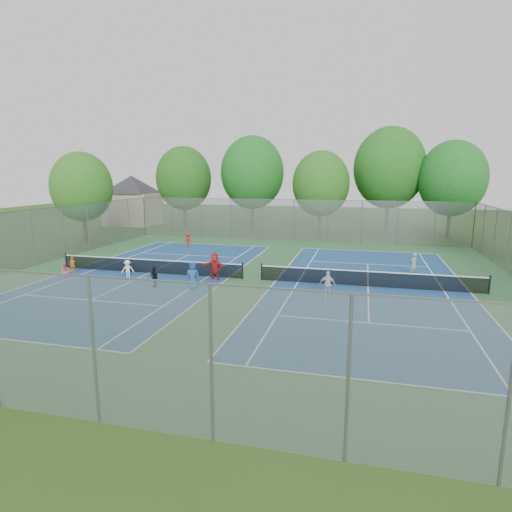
{
  "coord_description": "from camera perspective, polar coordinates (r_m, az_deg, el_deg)",
  "views": [
    {
      "loc": [
        6.57,
        -24.97,
        6.51
      ],
      "look_at": [
        0.0,
        1.0,
        1.3
      ],
      "focal_mm": 30.0,
      "sensor_mm": 36.0,
      "label": 1
    }
  ],
  "objects": [
    {
      "name": "student_d",
      "position": [
        25.45,
        -13.41,
        -2.75
      ],
      "size": [
        0.74,
        0.6,
        1.18
      ],
      "primitive_type": "imported",
      "rotation": [
        0.0,
        0.0,
        -0.54
      ],
      "color": "black",
      "rests_on": "ground"
    },
    {
      "name": "student_c",
      "position": [
        27.86,
        -16.74,
        -1.73
      ],
      "size": [
        0.88,
        0.74,
        1.18
      ],
      "primitive_type": "imported",
      "rotation": [
        0.0,
        0.0,
        0.48
      ],
      "color": "white",
      "rests_on": "ground"
    },
    {
      "name": "tennis_ball_3",
      "position": [
        27.25,
        -21.51,
        -3.52
      ],
      "size": [
        0.07,
        0.07,
        0.07
      ],
      "primitive_type": "sphere",
      "color": "gold",
      "rests_on": "ground"
    },
    {
      "name": "tree_nl",
      "position": [
        49.59,
        -0.5,
        11.04
      ],
      "size": [
        7.2,
        7.2,
        10.69
      ],
      "color": "#443326",
      "rests_on": "ground"
    },
    {
      "name": "fence_south",
      "position": [
        11.99,
        -20.79,
        -11.82
      ],
      "size": [
        32.0,
        0.1,
        4.0
      ],
      "primitive_type": "cube",
      "color": "gray",
      "rests_on": "ground"
    },
    {
      "name": "student_a",
      "position": [
        31.06,
        -23.27,
        -1.03
      ],
      "size": [
        0.42,
        0.32,
        1.03
      ],
      "primitive_type": "imported",
      "rotation": [
        0.0,
        0.0,
        0.2
      ],
      "color": "#CB5213",
      "rests_on": "ground"
    },
    {
      "name": "tennis_ball_9",
      "position": [
        24.12,
        -19.5,
        -5.22
      ],
      "size": [
        0.07,
        0.07,
        0.07
      ],
      "primitive_type": "sphere",
      "color": "#C1EC37",
      "rests_on": "ground"
    },
    {
      "name": "tennis_ball_2",
      "position": [
        23.67,
        -18.19,
        -5.43
      ],
      "size": [
        0.07,
        0.07,
        0.07
      ],
      "primitive_type": "sphere",
      "color": "gold",
      "rests_on": "ground"
    },
    {
      "name": "court_pad",
      "position": [
        26.62,
        -0.53,
        -3.13
      ],
      "size": [
        32.0,
        32.0,
        0.01
      ],
      "primitive_type": "cube",
      "color": "#2F6538",
      "rests_on": "ground"
    },
    {
      "name": "ball_hopper",
      "position": [
        25.89,
        -8.0,
        -3.07
      ],
      "size": [
        0.32,
        0.32,
        0.53
      ],
      "primitive_type": "cube",
      "rotation": [
        0.0,
        0.0,
        0.23
      ],
      "color": "#227D26",
      "rests_on": "ground"
    },
    {
      "name": "instructor",
      "position": [
        29.17,
        20.25,
        -1.05
      ],
      "size": [
        0.66,
        0.65,
        1.53
      ],
      "primitive_type": "imported",
      "rotation": [
        0.0,
        0.0,
        3.89
      ],
      "color": "gray",
      "rests_on": "ground"
    },
    {
      "name": "ball_crate",
      "position": [
        28.56,
        -17.02,
        -2.35
      ],
      "size": [
        0.43,
        0.43,
        0.3
      ],
      "primitive_type": "cube",
      "rotation": [
        0.0,
        0.0,
        -0.26
      ],
      "color": "#1641A9",
      "rests_on": "ground"
    },
    {
      "name": "teen_court_b",
      "position": [
        22.94,
        9.5,
        -3.75
      ],
      "size": [
        0.88,
        0.42,
        1.45
      ],
      "primitive_type": "imported",
      "rotation": [
        0.0,
        0.0,
        -0.09
      ],
      "color": "silver",
      "rests_on": "ground"
    },
    {
      "name": "tree_nw",
      "position": [
        51.28,
        -9.61,
        10.16
      ],
      "size": [
        6.4,
        6.4,
        9.58
      ],
      "color": "#443326",
      "rests_on": "ground"
    },
    {
      "name": "fence_north",
      "position": [
        41.74,
        5.07,
        4.76
      ],
      "size": [
        32.0,
        0.1,
        4.0
      ],
      "primitive_type": "cube",
      "color": "gray",
      "rests_on": "ground"
    },
    {
      "name": "tree_side_w",
      "position": [
        43.34,
        -22.23,
        8.52
      ],
      "size": [
        5.6,
        5.6,
        8.47
      ],
      "color": "#443326",
      "rests_on": "ground"
    },
    {
      "name": "tennis_ball_0",
      "position": [
        27.77,
        -14.49,
        -2.84
      ],
      "size": [
        0.07,
        0.07,
        0.07
      ],
      "primitive_type": "sphere",
      "color": "#B3DB33",
      "rests_on": "ground"
    },
    {
      "name": "student_f",
      "position": [
        26.52,
        -5.54,
        -1.39
      ],
      "size": [
        1.62,
        0.79,
        1.68
      ],
      "primitive_type": "imported",
      "rotation": [
        0.0,
        0.0,
        -0.2
      ],
      "color": "red",
      "rests_on": "ground"
    },
    {
      "name": "tennis_ball_4",
      "position": [
        27.12,
        -20.6,
        -3.53
      ],
      "size": [
        0.07,
        0.07,
        0.07
      ],
      "primitive_type": "sphere",
      "color": "yellow",
      "rests_on": "ground"
    },
    {
      "name": "tennis_ball_7",
      "position": [
        22.82,
        -10.03,
        -5.65
      ],
      "size": [
        0.07,
        0.07,
        0.07
      ],
      "primitive_type": "sphere",
      "color": "#C8EC36",
      "rests_on": "ground"
    },
    {
      "name": "tree_nc",
      "position": [
        46.21,
        8.63,
        9.5
      ],
      "size": [
        6.0,
        6.0,
        8.85
      ],
      "color": "#443326",
      "rests_on": "ground"
    },
    {
      "name": "net_left",
      "position": [
        29.05,
        -14.01,
        -1.36
      ],
      "size": [
        12.87,
        0.1,
        0.91
      ],
      "primitive_type": "cube",
      "color": "black",
      "rests_on": "ground"
    },
    {
      "name": "tree_ne",
      "position": [
        47.72,
        24.72,
        9.37
      ],
      "size": [
        6.6,
        6.6,
        9.77
      ],
      "color": "#443326",
      "rests_on": "ground"
    },
    {
      "name": "court_left",
      "position": [
        29.15,
        -13.97,
        -2.2
      ],
      "size": [
        10.97,
        23.77,
        0.01
      ],
      "primitive_type": "cube",
      "color": "navy",
      "rests_on": "court_pad"
    },
    {
      "name": "house",
      "position": [
        56.74,
        -16.23,
        8.25
      ],
      "size": [
        11.03,
        11.03,
        7.3
      ],
      "color": "#B7A88C",
      "rests_on": "ground"
    },
    {
      "name": "tennis_ball_1",
      "position": [
        25.43,
        -21.26,
        -4.51
      ],
      "size": [
        0.07,
        0.07,
        0.07
      ],
      "primitive_type": "sphere",
      "color": "gold",
      "rests_on": "ground"
    },
    {
      "name": "tennis_ball_6",
      "position": [
        27.28,
        -17.32,
        -3.24
      ],
      "size": [
        0.07,
        0.07,
        0.07
      ],
      "primitive_type": "sphere",
      "color": "#C7D030",
      "rests_on": "ground"
    },
    {
      "name": "child_far_baseline",
      "position": [
        38.79,
        -9.04,
        2.12
      ],
      "size": [
        0.89,
        0.68,
        1.22
      ],
      "primitive_type": "imported",
      "rotation": [
        0.0,
        0.0,
        2.82
      ],
      "color": "#B41A19",
      "rests_on": "ground"
    },
    {
      "name": "student_b",
      "position": [
        28.77,
        -24.1,
        -1.93
      ],
      "size": [
        0.58,
        0.48,
        1.09
      ],
      "primitive_type": "imported",
      "rotation": [
        0.0,
        0.0,
        -0.13
      ],
      "color": "#E65987",
      "rests_on": "ground"
    },
    {
      "name": "tennis_ball_5",
      "position": [
        27.97,
        -15.52,
        -2.79
      ],
      "size": [
        0.07,
        0.07,
        0.07
      ],
      "primitive_type": "sphere",
      "color": "#B5C62E",
      "rests_on": "ground"
    },
    {
      "name": "ground",
      "position": [
        26.63,
        -0.53,
        -3.15
      ],
      "size": [
        120.0,
        120.0,
        0.0
      ],
      "primitive_type": "plane",
      "color": "#2A4D18",
      "rests_on": "ground"
    },
    {
      "name": "fence_west",
      "position": [
        33.96,
        -27.67,
        2.11
      ],
      "size": [
        0.1,
        32.0,
        4.0
      ],
      "primitive_type": "cube",
      "rotation": [
        0.0,
        0.0,
        1.57
      ],
      "color": "gray",
      "rests_on": "ground"
    },
    {
      "name": "tree_nr",
      "position": [
        49.03,
        17.37,
        11.14
      ],
      "size": [
        7.6,
        7.6,
        11.42
      ],
      "color": "#443326",
      "rests_on": "ground"
    },
    {
      "name": "tennis_ball_8",
      "position": [
        27.72,
        -26.36,
        -3.67
      ],
      "size": [
        0.07,
        0.07,
        0.07
      ],
      "primitive_type": "sphere",
      "color": "#B8E134",
      "rests_on": "ground"
    },
    {
      "name": "net_right",
      "position": [
        25.7,
        14.77,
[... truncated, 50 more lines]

